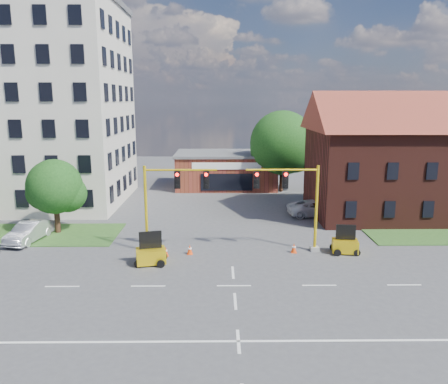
# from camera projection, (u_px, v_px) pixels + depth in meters

# --- Properties ---
(ground) EXTENTS (120.00, 120.00, 0.00)m
(ground) POSITION_uv_depth(u_px,v_px,m) (234.00, 286.00, 25.46)
(ground) COLOR #47474A
(ground) RESTS_ON ground
(lane_markings) EXTENTS (60.00, 36.00, 0.01)m
(lane_markings) POSITION_uv_depth(u_px,v_px,m) (236.00, 310.00, 22.52)
(lane_markings) COLOR white
(lane_markings) RESTS_ON ground
(office_block) EXTENTS (18.40, 15.40, 20.60)m
(office_block) POSITION_uv_depth(u_px,v_px,m) (32.00, 103.00, 44.56)
(office_block) COLOR silver
(office_block) RESTS_ON ground
(brick_shop) EXTENTS (12.40, 8.40, 4.30)m
(brick_shop) POSITION_uv_depth(u_px,v_px,m) (226.00, 170.00, 54.35)
(brick_shop) COLOR brown
(brick_shop) RESTS_ON ground
(townhouse_row) EXTENTS (21.00, 11.00, 11.50)m
(townhouse_row) POSITION_uv_depth(u_px,v_px,m) (424.00, 152.00, 40.09)
(townhouse_row) COLOR #451B14
(townhouse_row) RESTS_ON ground
(tree_large) EXTENTS (7.88, 7.50, 9.50)m
(tree_large) POSITION_uv_depth(u_px,v_px,m) (285.00, 145.00, 50.89)
(tree_large) COLOR #321D12
(tree_large) RESTS_ON ground
(tree_nw_front) EXTENTS (4.61, 4.39, 6.06)m
(tree_nw_front) POSITION_uv_depth(u_px,v_px,m) (58.00, 188.00, 34.90)
(tree_nw_front) COLOR #321D12
(tree_nw_front) RESTS_ON ground
(signal_mast_west) EXTENTS (5.30, 0.60, 6.20)m
(signal_mast_west) POSITION_uv_depth(u_px,v_px,m) (169.00, 198.00, 30.48)
(signal_mast_west) COLOR gray
(signal_mast_west) RESTS_ON ground
(signal_mast_east) EXTENTS (5.30, 0.60, 6.20)m
(signal_mast_east) POSITION_uv_depth(u_px,v_px,m) (293.00, 198.00, 30.57)
(signal_mast_east) COLOR gray
(signal_mast_east) RESTS_ON ground
(trailer_west) EXTENTS (2.12, 1.66, 2.15)m
(trailer_west) POSITION_uv_depth(u_px,v_px,m) (151.00, 254.00, 28.71)
(trailer_west) COLOR yellow
(trailer_west) RESTS_ON ground
(trailer_east) EXTENTS (1.89, 1.40, 1.98)m
(trailer_east) POSITION_uv_depth(u_px,v_px,m) (345.00, 245.00, 30.79)
(trailer_east) COLOR yellow
(trailer_east) RESTS_ON ground
(cone_a) EXTENTS (0.40, 0.40, 0.70)m
(cone_a) POSITION_uv_depth(u_px,v_px,m) (190.00, 250.00, 30.63)
(cone_a) COLOR #FF460D
(cone_a) RESTS_ON ground
(cone_b) EXTENTS (0.40, 0.40, 0.70)m
(cone_b) POSITION_uv_depth(u_px,v_px,m) (166.00, 252.00, 30.22)
(cone_b) COLOR #FF460D
(cone_b) RESTS_ON ground
(cone_c) EXTENTS (0.40, 0.40, 0.70)m
(cone_c) POSITION_uv_depth(u_px,v_px,m) (294.00, 248.00, 30.94)
(cone_c) COLOR #FF460D
(cone_c) RESTS_ON ground
(cone_d) EXTENTS (0.40, 0.40, 0.70)m
(cone_d) POSITION_uv_depth(u_px,v_px,m) (340.00, 243.00, 31.95)
(cone_d) COLOR #FF460D
(cone_d) RESTS_ON ground
(pickup_white) EXTENTS (5.56, 3.00, 1.48)m
(pickup_white) POSITION_uv_depth(u_px,v_px,m) (316.00, 208.00, 40.75)
(pickup_white) COLOR white
(pickup_white) RESTS_ON ground
(sedan_silver_front) EXTENTS (2.36, 4.83, 1.52)m
(sedan_silver_front) POSITION_uv_depth(u_px,v_px,m) (29.00, 232.00, 33.34)
(sedan_silver_front) COLOR #AEB0B6
(sedan_silver_front) RESTS_ON ground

